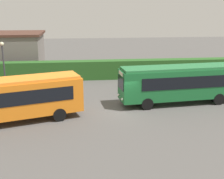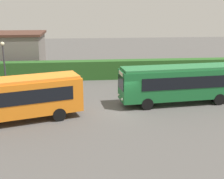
# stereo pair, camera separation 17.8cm
# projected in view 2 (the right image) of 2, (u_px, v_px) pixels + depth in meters

# --- Properties ---
(ground_plane) EXTENTS (111.55, 111.55, 0.00)m
(ground_plane) POSITION_uv_depth(u_px,v_px,m) (122.00, 110.00, 25.02)
(ground_plane) COLOR #514F4C
(bus_orange) EXTENTS (10.15, 5.21, 3.28)m
(bus_orange) POSITION_uv_depth(u_px,v_px,m) (13.00, 98.00, 21.98)
(bus_orange) COLOR orange
(bus_orange) RESTS_ON ground_plane
(bus_green) EXTENTS (10.70, 3.37, 3.31)m
(bus_green) POSITION_uv_depth(u_px,v_px,m) (180.00, 82.00, 26.19)
(bus_green) COLOR #19602D
(bus_green) RESTS_ON ground_plane
(person_center) EXTENTS (0.51, 0.50, 1.65)m
(person_center) POSITION_uv_depth(u_px,v_px,m) (170.00, 84.00, 29.86)
(person_center) COLOR black
(person_center) RESTS_ON ground_plane
(hedge_row) EXTENTS (67.77, 1.48, 2.14)m
(hedge_row) POSITION_uv_depth(u_px,v_px,m) (109.00, 70.00, 35.40)
(hedge_row) COLOR #275720
(hedge_row) RESTS_ON ground_plane
(lamppost) EXTENTS (0.36, 0.36, 5.10)m
(lamppost) POSITION_uv_depth(u_px,v_px,m) (4.00, 62.00, 28.20)
(lamppost) COLOR #38383D
(lamppost) RESTS_ON ground_plane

